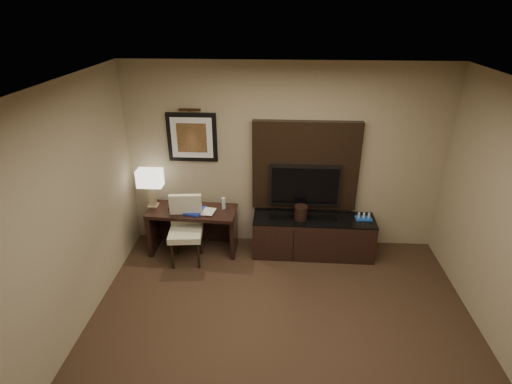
# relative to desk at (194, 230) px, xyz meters

# --- Properties ---
(floor) EXTENTS (4.50, 5.00, 0.01)m
(floor) POSITION_rel_desk_xyz_m (1.30, -2.15, -0.34)
(floor) COLOR #312016
(floor) RESTS_ON ground
(ceiling) EXTENTS (4.50, 5.00, 0.01)m
(ceiling) POSITION_rel_desk_xyz_m (1.30, -2.15, 2.36)
(ceiling) COLOR silver
(ceiling) RESTS_ON wall_back
(wall_back) EXTENTS (4.50, 0.01, 2.70)m
(wall_back) POSITION_rel_desk_xyz_m (1.30, 0.35, 1.01)
(wall_back) COLOR gray
(wall_back) RESTS_ON floor
(wall_left) EXTENTS (0.01, 5.00, 2.70)m
(wall_left) POSITION_rel_desk_xyz_m (-0.95, -2.15, 1.01)
(wall_left) COLOR gray
(wall_left) RESTS_ON floor
(desk) EXTENTS (1.28, 0.60, 0.67)m
(desk) POSITION_rel_desk_xyz_m (0.00, 0.00, 0.00)
(desk) COLOR black
(desk) RESTS_ON floor
(credenza) EXTENTS (1.73, 0.50, 0.59)m
(credenza) POSITION_rel_desk_xyz_m (1.75, -0.00, -0.04)
(credenza) COLOR black
(credenza) RESTS_ON floor
(tv_wall_panel) EXTENTS (1.50, 0.12, 1.30)m
(tv_wall_panel) POSITION_rel_desk_xyz_m (1.60, 0.29, 0.93)
(tv_wall_panel) COLOR black
(tv_wall_panel) RESTS_ON wall_back
(tv) EXTENTS (1.00, 0.08, 0.60)m
(tv) POSITION_rel_desk_xyz_m (1.60, 0.19, 0.68)
(tv) COLOR black
(tv) RESTS_ON tv_wall_panel
(artwork) EXTENTS (0.70, 0.04, 0.70)m
(artwork) POSITION_rel_desk_xyz_m (0.00, 0.33, 1.31)
(artwork) COLOR black
(artwork) RESTS_ON wall_back
(picture_light) EXTENTS (0.04, 0.04, 0.30)m
(picture_light) POSITION_rel_desk_xyz_m (0.00, 0.29, 1.71)
(picture_light) COLOR #3F2614
(picture_light) RESTS_ON wall_back
(desk_chair) EXTENTS (0.49, 0.56, 0.93)m
(desk_chair) POSITION_rel_desk_xyz_m (-0.04, -0.30, 0.13)
(desk_chair) COLOR beige
(desk_chair) RESTS_ON floor
(table_lamp) EXTENTS (0.32, 0.19, 0.51)m
(table_lamp) POSITION_rel_desk_xyz_m (-0.59, 0.09, 0.59)
(table_lamp) COLOR tan
(table_lamp) RESTS_ON desk
(desk_phone) EXTENTS (0.21, 0.19, 0.10)m
(desk_phone) POSITION_rel_desk_xyz_m (-0.21, -0.00, 0.39)
(desk_phone) COLOR black
(desk_phone) RESTS_ON desk
(blue_folder) EXTENTS (0.31, 0.36, 0.02)m
(blue_folder) POSITION_rel_desk_xyz_m (0.06, -0.04, 0.35)
(blue_folder) COLOR navy
(blue_folder) RESTS_ON desk
(book) EXTENTS (0.17, 0.05, 0.23)m
(book) POSITION_rel_desk_xyz_m (0.16, -0.05, 0.45)
(book) COLOR tan
(book) RESTS_ON desk
(water_bottle) EXTENTS (0.06, 0.06, 0.17)m
(water_bottle) POSITION_rel_desk_xyz_m (0.45, 0.07, 0.42)
(water_bottle) COLOR #B2BFC9
(water_bottle) RESTS_ON desk
(ice_bucket) EXTENTS (0.20, 0.20, 0.20)m
(ice_bucket) POSITION_rel_desk_xyz_m (1.55, -0.03, 0.36)
(ice_bucket) COLOR black
(ice_bucket) RESTS_ON credenza
(minibar_tray) EXTENTS (0.23, 0.14, 0.08)m
(minibar_tray) POSITION_rel_desk_xyz_m (2.44, 0.01, 0.30)
(minibar_tray) COLOR #1948A4
(minibar_tray) RESTS_ON credenza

